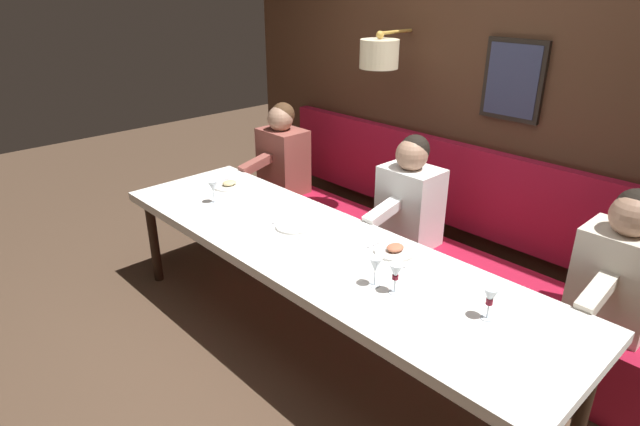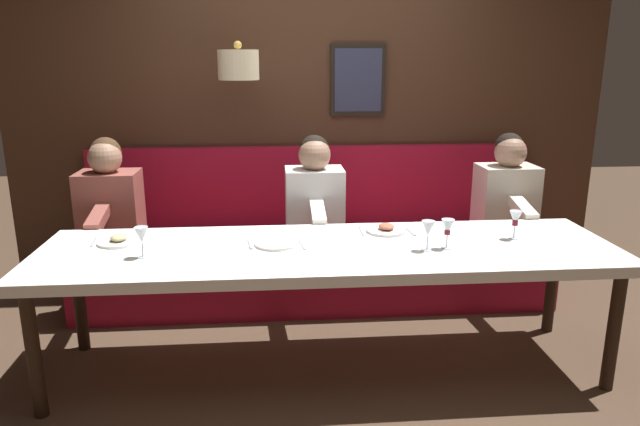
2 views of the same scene
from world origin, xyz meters
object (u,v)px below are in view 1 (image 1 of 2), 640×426
Objects in this scene: wine_glass_2 at (396,273)px; wine_glass_1 at (213,187)px; wine_glass_0 at (375,266)px; wine_glass_3 at (490,297)px; diner_middle at (282,152)px; diner_near at (410,195)px; dining_table at (319,254)px; diner_nearest at (620,266)px.

wine_glass_1 is at bearing 90.45° from wine_glass_2.
wine_glass_3 is at bearing -73.63° from wine_glass_0.
wine_glass_0 is 1.51m from wine_glass_1.
diner_near is at bearing -90.00° from diner_middle.
dining_table is 4.02× the size of diner_near.
wine_glass_3 is (-0.82, -1.09, 0.04)m from diner_near.
diner_near is 1.37m from wine_glass_3.
wine_glass_0 is at bearing 139.64° from diner_nearest.
diner_middle is at bearing 23.27° from wine_glass_1.
diner_nearest is 0.87m from wine_glass_3.
diner_middle is 2.26m from wine_glass_2.
wine_glass_0 and wine_glass_3 have the same top height.
diner_middle reaches higher than wine_glass_1.
diner_nearest is (0.88, -1.36, 0.13)m from dining_table.
diner_near is 4.82× the size of wine_glass_3.
wine_glass_2 reaches higher than dining_table.
wine_glass_1 is at bearing 94.25° from wine_glass_3.
diner_nearest reaches higher than wine_glass_2.
diner_nearest reaches higher than wine_glass_0.
diner_middle is at bearing 90.00° from diner_nearest.
dining_table is 0.56m from wine_glass_0.
dining_table is at bearing 82.90° from wine_glass_2.
dining_table is at bearing 79.07° from wine_glass_0.
wine_glass_3 is (-0.82, 0.28, 0.04)m from diner_nearest.
diner_near reaches higher than wine_glass_2.
diner_middle is (0.00, 2.76, 0.00)m from diner_nearest.
diner_middle is 4.82× the size of wine_glass_1.
diner_middle is at bearing 62.98° from wine_glass_0.
wine_glass_0 is 1.00× the size of wine_glass_3.
wine_glass_0 is (-0.98, -0.54, 0.04)m from diner_near.
dining_table is 1.63m from diner_nearest.
diner_middle is at bearing 57.86° from dining_table.
dining_table is 19.38× the size of wine_glass_1.
diner_middle is at bearing 90.00° from diner_near.
diner_middle is 2.61m from wine_glass_3.
diner_nearest is 1.29m from wine_glass_0.
diner_nearest is 1.37m from diner_near.
diner_near is 4.82× the size of wine_glass_0.
diner_near reaches higher than wine_glass_1.
dining_table is at bearing 93.24° from wine_glass_3.
wine_glass_3 is (0.14, -0.44, -0.00)m from wine_glass_2.
diner_nearest is at bearing -90.00° from diner_middle.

